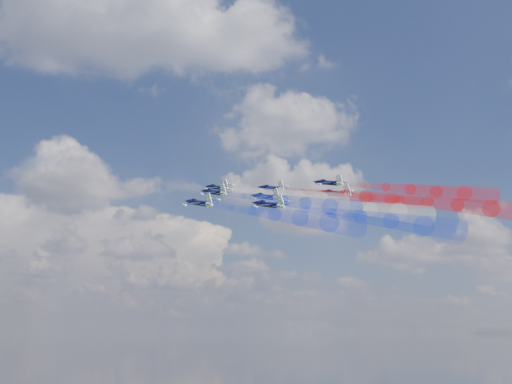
{
  "coord_description": "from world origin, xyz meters",
  "views": [
    {
      "loc": [
        -31.04,
        -156.8,
        113.97
      ],
      "look_at": [
        -18.34,
        -8.77,
        148.28
      ],
      "focal_mm": 43.12,
      "sensor_mm": 36.0,
      "label": 1
    }
  ],
  "objects": [
    {
      "name": "jet_inner_right",
      "position": [
        -13.44,
        0.14,
        151.45
      ],
      "size": [
        14.2,
        14.76,
        8.02
      ],
      "primitive_type": null,
      "rotation": [
        0.25,
        -0.26,
        0.53
      ],
      "color": "black"
    },
    {
      "name": "jet_inner_left",
      "position": [
        -28.69,
        -9.39,
        147.87
      ],
      "size": [
        14.2,
        14.76,
        8.02
      ],
      "primitive_type": null,
      "rotation": [
        0.25,
        -0.26,
        0.53
      ],
      "color": "black"
    },
    {
      "name": "trail_outer_right",
      "position": [
        15.45,
        -24.6,
        145.97
      ],
      "size": [
        26.55,
        36.9,
        14.77
      ],
      "primitive_type": null,
      "rotation": [
        0.25,
        -0.26,
        0.53
      ],
      "color": "red"
    },
    {
      "name": "jet_center_third",
      "position": [
        -16.4,
        -13.73,
        146.0
      ],
      "size": [
        14.2,
        14.76,
        8.02
      ],
      "primitive_type": null,
      "rotation": [
        0.25,
        -0.26,
        0.53
      ],
      "color": "black"
    },
    {
      "name": "jet_rear_right",
      "position": [
        -0.3,
        -17.6,
        146.24
      ],
      "size": [
        14.2,
        14.76,
        8.02
      ],
      "primitive_type": null,
      "rotation": [
        0.25,
        -0.26,
        0.53
      ],
      "color": "black"
    },
    {
      "name": "jet_outer_left",
      "position": [
        -32.16,
        -24.51,
        141.93
      ],
      "size": [
        14.2,
        14.76,
        8.02
      ],
      "primitive_type": null,
      "rotation": [
        0.25,
        -0.26,
        0.53
      ],
      "color": "black"
    },
    {
      "name": "jet_outer_right",
      "position": [
        1.16,
        -3.68,
        152.31
      ],
      "size": [
        14.2,
        14.76,
        8.02
      ],
      "primitive_type": null,
      "rotation": [
        0.25,
        -0.26,
        0.53
      ],
      "color": "black"
    },
    {
      "name": "trail_inner_right",
      "position": [
        0.86,
        -20.77,
        145.12
      ],
      "size": [
        26.55,
        36.9,
        14.77
      ],
      "primitive_type": null,
      "rotation": [
        0.25,
        -0.26,
        0.53
      ],
      "color": "red"
    },
    {
      "name": "jet_rear_left",
      "position": [
        -17.27,
        -28.73,
        140.94
      ],
      "size": [
        14.2,
        14.76,
        8.02
      ],
      "primitive_type": null,
      "rotation": [
        0.25,
        -0.26,
        0.53
      ],
      "color": "black"
    },
    {
      "name": "trail_center_third",
      "position": [
        -2.11,
        -34.65,
        139.67
      ],
      "size": [
        26.55,
        36.9,
        14.77
      ],
      "primitive_type": null,
      "rotation": [
        0.25,
        -0.26,
        0.53
      ],
      "color": "white"
    },
    {
      "name": "trail_lead",
      "position": [
        -13.31,
        -15.65,
        146.25
      ],
      "size": [
        26.55,
        36.9,
        14.77
      ],
      "primitive_type": null,
      "rotation": [
        0.25,
        -0.26,
        0.53
      ],
      "color": "white"
    },
    {
      "name": "trail_inner_left",
      "position": [
        -14.4,
        -30.31,
        141.53
      ],
      "size": [
        26.55,
        36.9,
        14.77
      ],
      "primitive_type": null,
      "rotation": [
        0.25,
        -0.26,
        0.53
      ],
      "color": "#1B36E9"
    },
    {
      "name": "trail_outer_left",
      "position": [
        -17.87,
        -45.43,
        135.59
      ],
      "size": [
        26.55,
        36.9,
        14.77
      ],
      "primitive_type": null,
      "rotation": [
        0.25,
        -0.26,
        0.53
      ],
      "color": "#1B36E9"
    },
    {
      "name": "trail_rear_left",
      "position": [
        -2.98,
        -49.64,
        134.6
      ],
      "size": [
        26.55,
        36.9,
        14.77
      ],
      "primitive_type": null,
      "rotation": [
        0.25,
        -0.26,
        0.53
      ],
      "color": "#1B36E9"
    },
    {
      "name": "trail_rear_right",
      "position": [
        13.99,
        -38.52,
        139.91
      ],
      "size": [
        26.55,
        36.9,
        14.77
      ],
      "primitive_type": null,
      "rotation": [
        0.25,
        -0.26,
        0.53
      ],
      "color": "red"
    },
    {
      "name": "jet_lead",
      "position": [
        -27.6,
        5.26,
        152.58
      ],
      "size": [
        14.2,
        14.76,
        8.02
      ],
      "primitive_type": null,
      "rotation": [
        0.25,
        -0.26,
        0.53
      ],
      "color": "black"
    }
  ]
}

